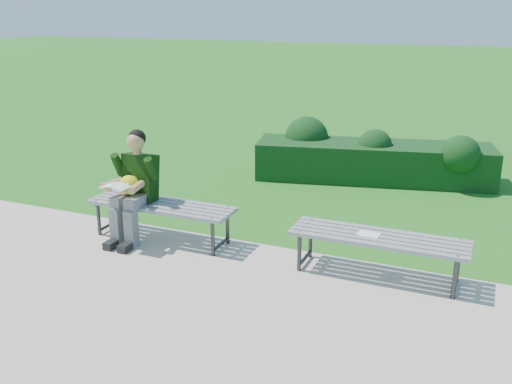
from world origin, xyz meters
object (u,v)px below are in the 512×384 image
object	(u,v)px
hedge	(369,157)
paper_sheet	(369,234)
bench_right	(378,241)
seated_boy	(134,183)
bench_left	(161,208)

from	to	relation	value
hedge	paper_sheet	xyz separation A→B (m)	(0.77, -3.55, 0.10)
paper_sheet	hedge	bearing A→B (deg)	102.22
bench_right	seated_boy	bearing A→B (deg)	-177.94
seated_boy	hedge	bearing A→B (deg)	61.20
bench_right	seated_boy	size ratio (longest dim) A/B	1.37
bench_left	bench_right	bearing A→B (deg)	0.22
bench_right	seated_boy	xyz separation A→B (m)	(-2.88, -0.10, 0.30)
bench_left	paper_sheet	distance (m)	2.48
hedge	seated_boy	world-z (taller)	seated_boy
bench_left	seated_boy	distance (m)	0.43
bench_right	paper_sheet	size ratio (longest dim) A/B	7.91
hedge	seated_boy	distance (m)	4.18
hedge	paper_sheet	size ratio (longest dim) A/B	16.93
bench_right	seated_boy	distance (m)	2.90
bench_left	seated_boy	size ratio (longest dim) A/B	1.37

